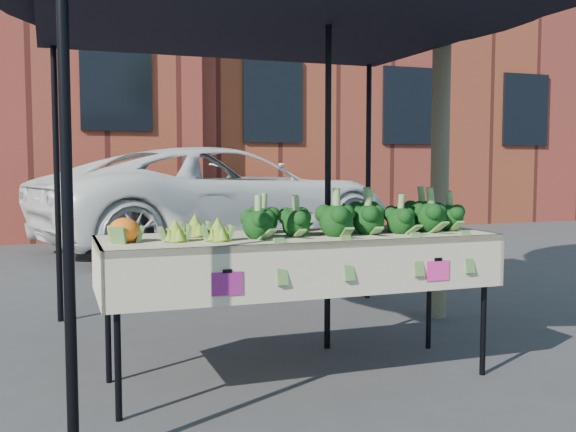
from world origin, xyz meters
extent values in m
plane|color=#343437|center=(0.00, 0.00, 0.00)|extent=(90.00, 90.00, 0.00)
cube|color=beige|center=(-0.21, 0.01, 0.45)|extent=(2.41, 0.82, 0.90)
cube|color=#F22D8C|center=(-0.77, -0.40, 0.70)|extent=(0.17, 0.01, 0.12)
cube|color=#F52E94|center=(0.51, -0.40, 0.70)|extent=(0.17, 0.01, 0.12)
ellipsoid|color=black|center=(0.15, 0.03, 1.02)|extent=(1.53, 0.56, 0.25)
ellipsoid|color=#7CB130|center=(-0.88, -0.01, 1.00)|extent=(0.42, 0.46, 0.19)
ellipsoid|color=orange|center=(-1.26, -0.04, 0.99)|extent=(0.19, 0.19, 0.17)
imported|color=white|center=(0.92, 6.37, 2.86)|extent=(2.23, 2.97, 5.72)
cube|color=maroon|center=(7.00, 12.50, 4.25)|extent=(12.00, 8.00, 8.50)
camera|label=1|loc=(-1.66, -3.73, 1.33)|focal=41.13mm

